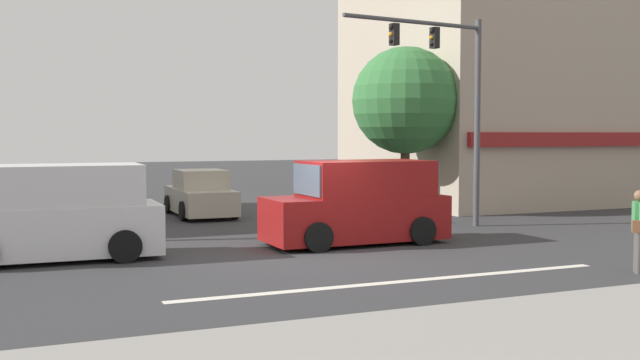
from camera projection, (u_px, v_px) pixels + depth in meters
ground_plane at (327, 254)px, 17.32m from camera, size 120.00×120.00×0.00m
lane_marking_stripe at (401, 282)px, 14.11m from camera, size 9.00×0.24×0.01m
sidewalk_curb at (595, 347)px, 9.52m from camera, size 40.00×5.00×0.16m
building_right_corner at (518, 85)px, 31.84m from camera, size 12.42×10.00×9.79m
street_tree at (406, 101)px, 26.01m from camera, size 3.74×3.74×5.83m
utility_pole_far_right at (458, 98)px, 27.95m from camera, size 1.40×0.22×8.01m
traffic_light_mast at (453, 87)px, 21.92m from camera, size 4.85×0.80×6.20m
van_parked_curbside at (358, 204)px, 19.00m from camera, size 4.62×2.08×2.11m
sedan_approaching_near at (200, 195)px, 25.42m from camera, size 1.94×4.13×1.58m
van_crossing_center at (57, 215)px, 16.48m from camera, size 4.65×2.13×2.11m
pedestrian_foreground_with_bag at (639, 226)px, 14.91m from camera, size 0.57×0.60×1.67m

